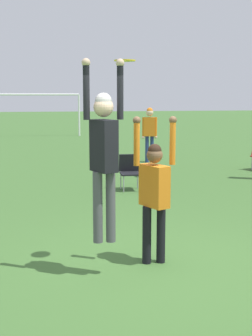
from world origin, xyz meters
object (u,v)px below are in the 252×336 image
object	(u,v)px
person_jumping	(104,146)
camping_chair_1	(130,169)
frisbee	(125,61)
cooler_box	(148,171)
person_spectator_near	(150,129)
person_defending	(154,187)

from	to	relation	value
person_jumping	camping_chair_1	world-z (taller)	person_jumping
frisbee	cooler_box	xyz separation A→B (m)	(1.87, 6.77, -2.54)
person_jumping	person_spectator_near	world-z (taller)	person_jumping
person_defending	cooler_box	xyz separation A→B (m)	(1.47, 6.75, -0.89)
person_defending	cooler_box	distance (m)	6.96
frisbee	cooler_box	distance (m)	7.47
camping_chair_1	cooler_box	distance (m)	1.99
person_defending	frisbee	size ratio (longest dim) A/B	7.32
frisbee	person_defending	bearing A→B (deg)	3.69
person_jumping	frisbee	distance (m)	1.13
person_jumping	person_defending	world-z (taller)	person_jumping
person_jumping	person_defending	bearing A→B (deg)	-90.00
person_jumping	frisbee	xyz separation A→B (m)	(0.31, 0.30, 1.05)
frisbee	camping_chair_1	distance (m)	5.57
person_jumping	person_spectator_near	bearing A→B (deg)	-40.51
frisbee	cooler_box	size ratio (longest dim) A/B	0.53
person_jumping	cooler_box	world-z (taller)	person_jumping
cooler_box	person_spectator_near	bearing A→B (deg)	76.06
person_defending	frisbee	xyz separation A→B (m)	(-0.41, -0.03, 1.65)
camping_chair_1	frisbee	bearing A→B (deg)	81.42
person_jumping	cooler_box	bearing A→B (deg)	-41.39
person_spectator_near	camping_chair_1	bearing A→B (deg)	-94.28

